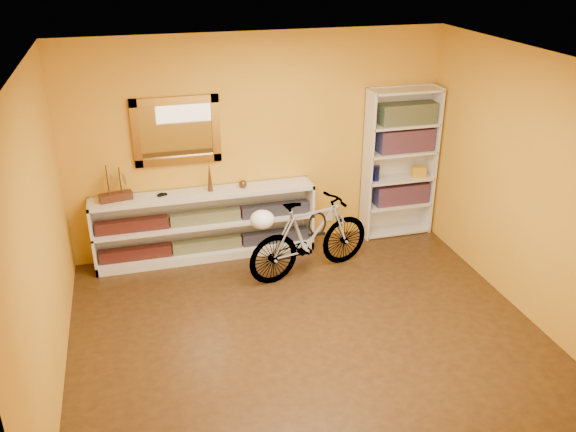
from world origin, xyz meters
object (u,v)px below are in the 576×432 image
object	(u,v)px
bookcase	(400,164)
helmet	(262,219)
console_unit	(206,225)
bicycle	(310,236)

from	to	relation	value
bookcase	helmet	world-z (taller)	bookcase
console_unit	helmet	size ratio (longest dim) A/B	9.92
console_unit	bicycle	world-z (taller)	bicycle
bicycle	helmet	bearing A→B (deg)	90.00
console_unit	bookcase	distance (m)	2.52
bicycle	helmet	size ratio (longest dim) A/B	5.99
console_unit	bicycle	xyz separation A→B (m)	(1.08, -0.69, 0.04)
bookcase	helmet	xyz separation A→B (m)	(-1.97, -0.87, -0.14)
bookcase	helmet	distance (m)	2.16
bookcase	bicycle	world-z (taller)	bookcase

